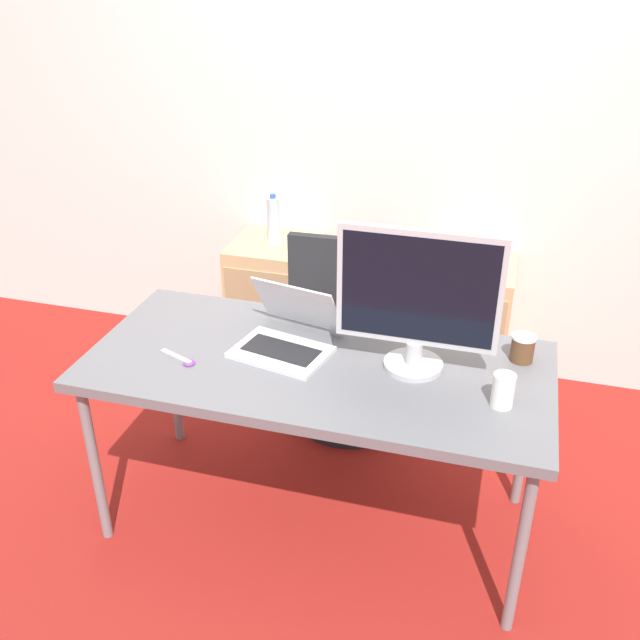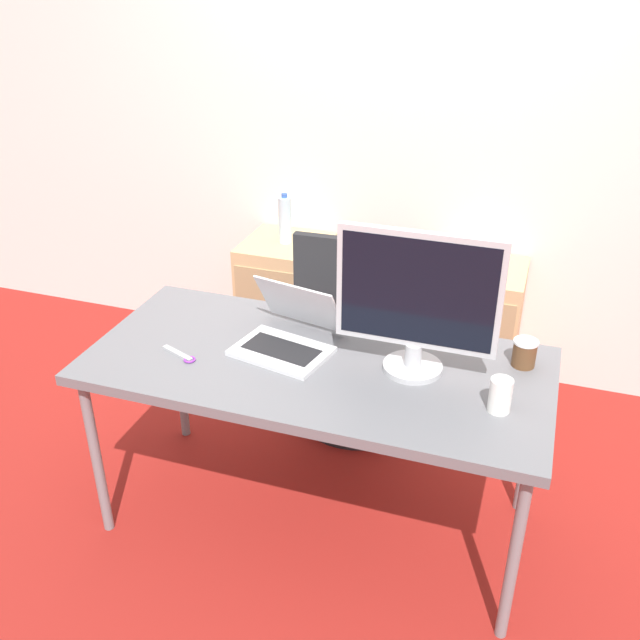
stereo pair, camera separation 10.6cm
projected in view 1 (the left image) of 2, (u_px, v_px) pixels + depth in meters
The scene contains 12 objects.
ground_plane at pixel (317, 517), 2.93m from camera, with size 14.00×14.00×0.00m, color maroon.
wall_back at pixel (396, 122), 3.48m from camera, with size 10.00×0.05×2.60m.
desk at pixel (317, 373), 2.59m from camera, with size 1.67×0.77×0.75m.
office_chair at pixel (348, 356), 3.31m from camera, with size 0.56×0.57×1.04m.
cabinet_left at pixel (276, 303), 3.86m from camera, with size 0.43×0.43×0.70m.
cabinet_right at pixel (464, 328), 3.61m from camera, with size 0.43×0.43×0.70m.
water_bottle at pixel (274, 220), 3.63m from camera, with size 0.07×0.07×0.26m.
laptop_center at pixel (287, 336), 2.64m from camera, with size 0.38×0.41×0.23m.
monitor at pixel (418, 299), 2.41m from camera, with size 0.56×0.21×0.52m.
coffee_cup_white at pixel (503, 390), 2.30m from camera, with size 0.07×0.07×0.12m.
coffee_cup_brown at pixel (523, 348), 2.55m from camera, with size 0.09×0.09×0.10m.
scissors at pixel (181, 359), 2.58m from camera, with size 0.16×0.09×0.01m.
Camera 1 is at (0.62, -2.10, 2.11)m, focal length 40.00 mm.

